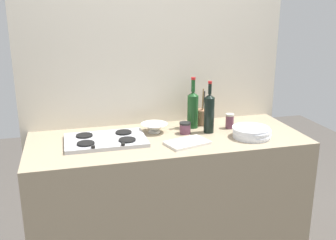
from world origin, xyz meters
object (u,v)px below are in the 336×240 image
Objects in this scene: stovetop_hob at (106,140)px; cutting_board at (187,143)px; wine_bottle_mid_left at (193,109)px; mixing_bowl at (154,127)px; condiment_jar_front at (230,121)px; condiment_jar_rear at (185,128)px; wine_bottle_leftmost at (209,113)px; utensil_crock at (203,116)px; plate_stack at (252,132)px.

stovetop_hob is 0.52m from cutting_board.
wine_bottle_mid_left reaches higher than cutting_board.
wine_bottle_mid_left is at bearing 7.71° from mixing_bowl.
wine_bottle_mid_left reaches higher than condiment_jar_front.
wine_bottle_mid_left is 0.18m from condiment_jar_rear.
condiment_jar_front reaches higher than mixing_bowl.
wine_bottle_leftmost is (0.70, 0.02, 0.13)m from stovetop_hob.
condiment_jar_rear is 0.30× the size of cutting_board.
cutting_board is at bearing -138.49° from wine_bottle_leftmost.
condiment_jar_front reaches higher than cutting_board.
stovetop_hob is 0.36m from mixing_bowl.
condiment_jar_rear reaches higher than cutting_board.
utensil_crock reaches higher than mixing_bowl.
wine_bottle_mid_left reaches higher than wine_bottle_leftmost.
wine_bottle_mid_left is at bearing 135.51° from plate_stack.
mixing_bowl is 2.32× the size of condiment_jar_rear.
wine_bottle_leftmost is 0.19m from utensil_crock.
wine_bottle_mid_left is at bearing 66.49° from cutting_board.
condiment_jar_rear reaches higher than plate_stack.
wine_bottle_mid_left is 4.60× the size of condiment_jar_rear.
mixing_bowl is (0.34, 0.11, 0.02)m from stovetop_hob.
plate_stack is 0.96× the size of cutting_board.
wine_bottle_mid_left is 0.37m from cutting_board.
wine_bottle_leftmost reaches higher than cutting_board.
plate_stack is 0.71× the size of wine_bottle_leftmost.
wine_bottle_mid_left is at bearing 161.47° from condiment_jar_front.
plate_stack is 0.23m from condiment_jar_front.
wine_bottle_leftmost is at bearing -61.21° from wine_bottle_mid_left.
stovetop_hob is 0.95m from plate_stack.
stovetop_hob is at bearing -176.46° from condiment_jar_rear.
condiment_jar_rear is at bearing 174.36° from wine_bottle_leftmost.
mixing_bowl is 1.74× the size of condiment_jar_front.
utensil_crock is (-0.21, 0.35, 0.03)m from plate_stack.
condiment_jar_front reaches higher than condiment_jar_rear.
condiment_jar_front is at bearing 5.60° from condiment_jar_rear.
condiment_jar_rear is at bearing -139.03° from utensil_crock.
condiment_jar_front is at bearing 31.49° from cutting_board.
wine_bottle_leftmost reaches higher than mixing_bowl.
stovetop_hob is at bearing -165.01° from utensil_crock.
cutting_board is (-0.23, -0.36, -0.05)m from utensil_crock.
plate_stack is 1.39× the size of mixing_bowl.
utensil_crock reaches higher than condiment_jar_rear.
stovetop_hob is 2.01× the size of plate_stack.
wine_bottle_mid_left reaches higher than condiment_jar_rear.
plate_stack is at bearing -23.95° from mixing_bowl.
utensil_crock reaches higher than condiment_jar_front.
wine_bottle_mid_left is 3.45× the size of condiment_jar_front.
wine_bottle_leftmost is 0.31m from cutting_board.
condiment_jar_front is 1.33× the size of condiment_jar_rear.
wine_bottle_leftmost is 0.15m from wine_bottle_mid_left.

